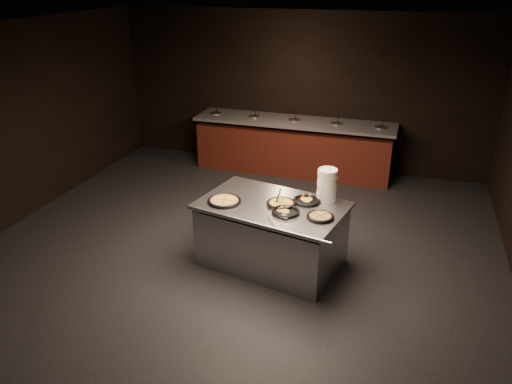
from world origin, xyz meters
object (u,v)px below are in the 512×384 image
Objects in this scene: plate_stack at (327,185)px; pan_cheese_whole at (281,203)px; pan_veggie_whole at (224,201)px; serving_counter at (272,235)px.

plate_stack is 0.63m from pan_cheese_whole.
serving_counter is at bearing 12.53° from pan_veggie_whole.
pan_veggie_whole is at bearing -168.26° from pan_cheese_whole.
pan_veggie_whole is 0.72m from pan_cheese_whole.
pan_cheese_whole reaches higher than serving_counter.
pan_veggie_whole is 1.16× the size of pan_cheese_whole.
pan_cheese_whole is at bearing -147.96° from plate_stack.
serving_counter is 5.42× the size of pan_cheese_whole.
serving_counter is 0.48m from pan_cheese_whole.
serving_counter is 0.76m from pan_veggie_whole.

